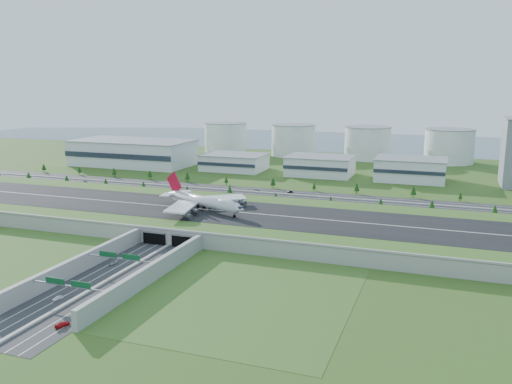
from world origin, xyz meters
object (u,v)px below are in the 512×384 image
(car_2, at_px, (156,265))
(car_7, at_px, (256,189))
(car_3, at_px, (62,324))
(boeing_747, at_px, (204,201))
(car_5, at_px, (290,192))
(car_1, at_px, (58,298))
(fuel_tank_a, at_px, (226,138))
(car_4, at_px, (85,182))
(car_0, at_px, (113,263))

(car_2, relative_size, car_7, 1.16)
(car_3, bearing_deg, car_7, -74.61)
(boeing_747, height_order, car_5, boeing_747)
(car_1, distance_m, car_5, 233.74)
(car_1, distance_m, car_2, 50.10)
(car_7, bearing_deg, fuel_tank_a, -131.75)
(car_1, height_order, car_5, car_5)
(boeing_747, bearing_deg, car_1, -69.83)
(fuel_tank_a, bearing_deg, car_4, -98.76)
(car_5, bearing_deg, car_7, -97.69)
(car_4, xyz_separation_m, car_5, (176.24, 17.67, 0.02))
(fuel_tank_a, relative_size, car_1, 11.34)
(car_2, distance_m, car_7, 187.28)
(car_1, relative_size, car_3, 0.77)
(car_2, bearing_deg, car_0, 25.55)
(car_0, relative_size, car_1, 0.95)
(car_0, distance_m, car_4, 223.93)
(boeing_747, distance_m, car_4, 176.87)
(car_5, bearing_deg, car_2, -8.08)
(car_1, xyz_separation_m, car_4, (-148.29, 214.39, 0.00))
(car_0, xyz_separation_m, car_4, (-144.42, 171.13, 0.02))
(fuel_tank_a, distance_m, car_4, 227.85)
(boeing_747, xyz_separation_m, car_1, (-4.57, -126.38, -13.11))
(car_4, distance_m, car_5, 177.12)
(car_7, bearing_deg, car_4, -63.23)
(boeing_747, distance_m, car_5, 109.02)
(car_4, bearing_deg, boeing_747, -95.37)
(car_5, bearing_deg, car_3, -7.12)
(car_3, height_order, car_5, car_3)
(car_2, xyz_separation_m, car_5, (10.81, 184.98, -0.08))
(car_3, relative_size, car_4, 1.34)
(boeing_747, height_order, car_4, boeing_747)
(car_0, bearing_deg, car_7, 102.32)
(car_0, xyz_separation_m, car_5, (31.82, 188.80, 0.04))
(car_2, height_order, car_7, car_2)
(boeing_747, height_order, car_1, boeing_747)
(boeing_747, distance_m, car_0, 84.57)
(car_0, relative_size, car_5, 0.92)
(car_2, bearing_deg, car_1, 85.24)
(car_4, relative_size, car_5, 0.94)
(car_0, xyz_separation_m, car_3, (21.37, -62.12, 0.12))
(car_0, xyz_separation_m, car_2, (21.01, 3.82, 0.12))
(fuel_tank_a, height_order, car_7, fuel_tank_a)
(car_2, xyz_separation_m, car_7, (-17.62, 186.45, -0.09))
(boeing_747, relative_size, car_0, 15.35)
(car_3, bearing_deg, fuel_tank_a, -62.70)
(car_2, bearing_deg, car_4, -30.08)
(car_3, relative_size, car_5, 1.26)
(car_2, distance_m, car_3, 65.94)
(fuel_tank_a, xyz_separation_m, car_7, (113.20, -205.45, -16.64))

